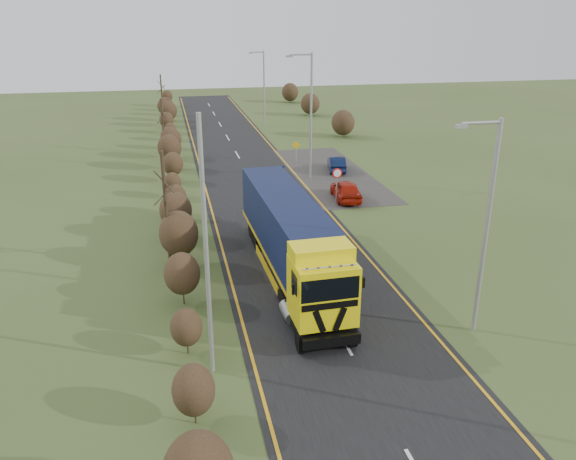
% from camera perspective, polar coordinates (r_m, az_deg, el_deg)
% --- Properties ---
extents(ground, '(160.00, 160.00, 0.00)m').
position_cam_1_polar(ground, '(26.28, 2.74, -6.18)').
color(ground, '#3C4E21').
rests_on(ground, ground).
extents(road, '(8.00, 120.00, 0.02)m').
position_cam_1_polar(road, '(35.24, -1.41, 1.08)').
color(road, black).
rests_on(road, ground).
extents(layby, '(6.00, 18.00, 0.02)m').
position_cam_1_polar(layby, '(46.00, 4.23, 5.78)').
color(layby, '#2C2A27').
rests_on(layby, ground).
extents(lane_markings, '(7.52, 116.00, 0.01)m').
position_cam_1_polar(lane_markings, '(34.95, -1.31, 0.94)').
color(lane_markings, orange).
rests_on(lane_markings, road).
extents(hedgerow, '(2.24, 102.04, 6.05)m').
position_cam_1_polar(hedgerow, '(32.18, -11.26, 1.75)').
color(hedgerow, black).
rests_on(hedgerow, ground).
extents(lorry, '(2.75, 14.16, 3.93)m').
position_cam_1_polar(lorry, '(26.61, 0.23, -0.53)').
color(lorry, black).
rests_on(lorry, ground).
extents(car_red_hatchback, '(2.00, 4.19, 1.38)m').
position_cam_1_polar(car_red_hatchback, '(39.14, 5.90, 4.06)').
color(car_red_hatchback, '#9D1607').
rests_on(car_red_hatchback, ground).
extents(car_blue_sedan, '(1.99, 3.84, 1.21)m').
position_cam_1_polar(car_blue_sedan, '(46.62, 4.96, 6.72)').
color(car_blue_sedan, black).
rests_on(car_blue_sedan, ground).
extents(streetlight_near, '(1.83, 0.18, 8.59)m').
position_cam_1_polar(streetlight_near, '(22.42, 19.39, 0.86)').
color(streetlight_near, '#999B9E').
rests_on(streetlight_near, ground).
extents(streetlight_mid, '(2.02, 0.19, 9.51)m').
position_cam_1_polar(streetlight_mid, '(43.36, 2.20, 11.98)').
color(streetlight_mid, '#999B9E').
rests_on(streetlight_mid, ground).
extents(streetlight_far, '(1.79, 0.18, 8.38)m').
position_cam_1_polar(streetlight_far, '(65.89, -2.53, 14.45)').
color(streetlight_far, '#999B9E').
rests_on(streetlight_far, ground).
extents(left_pole, '(0.16, 0.16, 9.24)m').
position_cam_1_polar(left_pole, '(18.76, -8.30, -2.34)').
color(left_pole, '#999B9E').
rests_on(left_pole, ground).
extents(speed_sign, '(0.68, 0.10, 2.48)m').
position_cam_1_polar(speed_sign, '(37.95, 5.00, 5.21)').
color(speed_sign, '#999B9E').
rests_on(speed_sign, ground).
extents(warning_board, '(0.71, 0.11, 1.86)m').
position_cam_1_polar(warning_board, '(49.33, 0.83, 8.21)').
color(warning_board, '#999B9E').
rests_on(warning_board, ground).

